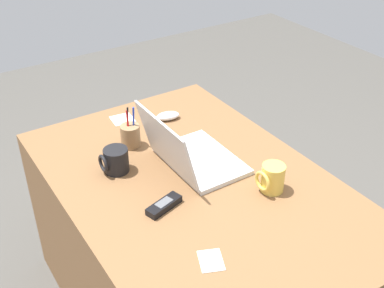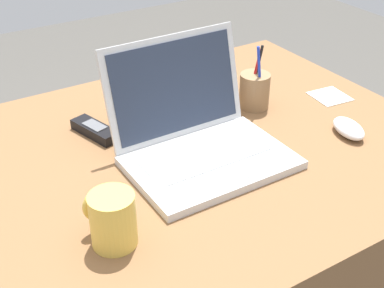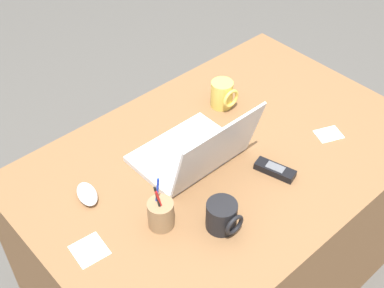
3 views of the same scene
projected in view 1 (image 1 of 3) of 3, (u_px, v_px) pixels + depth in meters
The scene contains 9 objects.
desk at pixel (195, 255), 1.92m from camera, with size 1.33×0.88×0.71m, color brown.
laptop at pixel (190, 155), 1.79m from camera, with size 0.34×0.30×0.24m.
computer_mouse at pixel (168, 116), 2.10m from camera, with size 0.06×0.10×0.03m, color white.
coffee_mug_white at pixel (115, 160), 1.76m from camera, with size 0.09×0.10×0.09m.
coffee_mug_tall at pixel (272, 178), 1.67m from camera, with size 0.08×0.09×0.10m.
cordless_phone at pixel (164, 205), 1.61m from camera, with size 0.08×0.14×0.03m.
pen_holder at pixel (130, 135), 1.91m from camera, with size 0.08×0.08×0.17m.
paper_note_near_laptop at pixel (122, 119), 2.11m from camera, with size 0.09×0.09×0.00m, color white.
paper_note_left at pixel (211, 261), 1.41m from camera, with size 0.09×0.07×0.00m, color white.
Camera 1 is at (-1.16, 0.76, 1.76)m, focal length 45.84 mm.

